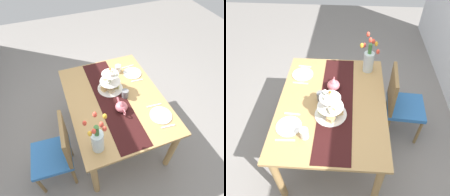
{
  "view_description": "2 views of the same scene",
  "coord_description": "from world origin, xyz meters",
  "views": [
    {
      "loc": [
        -1.35,
        0.53,
        2.36
      ],
      "look_at": [
        -0.05,
        0.06,
        0.84
      ],
      "focal_mm": 30.53,
      "sensor_mm": 36.0,
      "label": 1
    },
    {
      "loc": [
        1.48,
        0.15,
        2.36
      ],
      "look_at": [
        -0.02,
        0.06,
        0.8
      ],
      "focal_mm": 35.54,
      "sensor_mm": 36.0,
      "label": 2
    }
  ],
  "objects": [
    {
      "name": "ground_plane",
      "position": [
        0.0,
        0.0,
        0.0
      ],
      "size": [
        8.0,
        8.0,
        0.0
      ],
      "primitive_type": "plane",
      "color": "gray"
    },
    {
      "name": "dining_table",
      "position": [
        0.0,
        0.0,
        0.65
      ],
      "size": [
        1.4,
        1.05,
        0.76
      ],
      "color": "tan",
      "rests_on": "ground_plane"
    },
    {
      "name": "chair_left",
      "position": [
        -0.28,
        0.75,
        0.5
      ],
      "size": [
        0.45,
        0.45,
        0.91
      ],
      "color": "olive",
      "rests_on": "ground_plane"
    },
    {
      "name": "table_runner",
      "position": [
        0.0,
        0.04,
        0.76
      ],
      "size": [
        1.36,
        0.32,
        0.0
      ],
      "primitive_type": "cube",
      "color": "black",
      "rests_on": "dining_table"
    },
    {
      "name": "tiered_cake_stand",
      "position": [
        0.16,
        0.0,
        0.85
      ],
      "size": [
        0.3,
        0.3,
        0.3
      ],
      "color": "beige",
      "rests_on": "table_runner"
    },
    {
      "name": "teapot",
      "position": [
        -0.19,
        0.0,
        0.82
      ],
      "size": [
        0.24,
        0.13,
        0.14
      ],
      "color": "#D66B75",
      "rests_on": "table_runner"
    },
    {
      "name": "tulip_vase",
      "position": [
        -0.52,
        0.36,
        0.92
      ],
      "size": [
        0.17,
        0.2,
        0.45
      ],
      "color": "silver",
      "rests_on": "dining_table"
    },
    {
      "name": "dinner_plate_left",
      "position": [
        -0.4,
        -0.36,
        0.76
      ],
      "size": [
        0.23,
        0.23,
        0.01
      ],
      "primitive_type": "cylinder",
      "color": "white",
      "rests_on": "dining_table"
    },
    {
      "name": "fork_left",
      "position": [
        -0.54,
        -0.36,
        0.76
      ],
      "size": [
        0.03,
        0.15,
        0.01
      ],
      "primitive_type": "cube",
      "rotation": [
        0.0,
        0.0,
        -0.1
      ],
      "color": "silver",
      "rests_on": "dining_table"
    },
    {
      "name": "knife_left",
      "position": [
        -0.25,
        -0.36,
        0.76
      ],
      "size": [
        0.02,
        0.17,
        0.01
      ],
      "primitive_type": "cube",
      "rotation": [
        0.0,
        0.0,
        -0.06
      ],
      "color": "silver",
      "rests_on": "dining_table"
    },
    {
      "name": "dinner_plate_right",
      "position": [
        0.32,
        -0.36,
        0.76
      ],
      "size": [
        0.23,
        0.23,
        0.01
      ],
      "primitive_type": "cylinder",
      "color": "white",
      "rests_on": "dining_table"
    },
    {
      "name": "fork_right",
      "position": [
        0.18,
        -0.36,
        0.76
      ],
      "size": [
        0.03,
        0.15,
        0.01
      ],
      "primitive_type": "cube",
      "rotation": [
        0.0,
        0.0,
        -0.06
      ],
      "color": "silver",
      "rests_on": "dining_table"
    },
    {
      "name": "knife_right",
      "position": [
        0.47,
        -0.36,
        0.76
      ],
      "size": [
        0.02,
        0.17,
        0.01
      ],
      "primitive_type": "cube",
      "rotation": [
        0.0,
        0.0,
        0.04
      ],
      "color": "silver",
      "rests_on": "dining_table"
    },
    {
      "name": "mug_grey",
      "position": [
        -0.02,
        -0.11,
        0.81
      ],
      "size": [
        0.08,
        0.08,
        0.09
      ],
      "primitive_type": "cylinder",
      "color": "slate",
      "rests_on": "table_runner"
    },
    {
      "name": "mug_white_text",
      "position": [
        0.42,
        -0.2,
        0.81
      ],
      "size": [
        0.08,
        0.08,
        0.09
      ],
      "primitive_type": "cylinder",
      "color": "white",
      "rests_on": "dining_table"
    }
  ]
}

